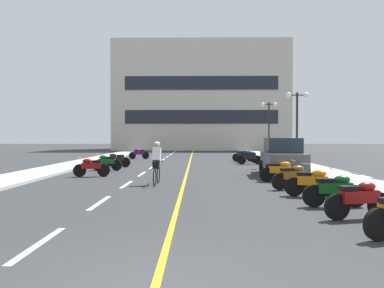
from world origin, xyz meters
The scene contains 33 objects.
ground_plane centered at (0.00, 21.00, 0.00)m, with size 140.00×140.00×0.00m, color #2D3033.
curb_left centered at (-7.20, 24.00, 0.06)m, with size 2.40×72.00×0.12m, color #A8A8A3.
curb_right centered at (7.20, 24.00, 0.06)m, with size 2.40×72.00×0.12m, color #A8A8A3.
lane_dash_0 centered at (-2.00, 2.00, 0.00)m, with size 0.14×2.20×0.01m, color silver.
lane_dash_1 centered at (-2.00, 6.00, 0.00)m, with size 0.14×2.20×0.01m, color silver.
lane_dash_2 centered at (-2.00, 10.00, 0.00)m, with size 0.14×2.20×0.01m, color silver.
lane_dash_3 centered at (-2.00, 14.00, 0.00)m, with size 0.14×2.20×0.01m, color silver.
lane_dash_4 centered at (-2.00, 18.00, 0.00)m, with size 0.14×2.20×0.01m, color silver.
lane_dash_5 centered at (-2.00, 22.00, 0.00)m, with size 0.14×2.20×0.01m, color silver.
lane_dash_6 centered at (-2.00, 26.00, 0.00)m, with size 0.14×2.20×0.01m, color silver.
lane_dash_7 centered at (-2.00, 30.00, 0.00)m, with size 0.14×2.20×0.01m, color silver.
lane_dash_8 centered at (-2.00, 34.00, 0.00)m, with size 0.14×2.20×0.01m, color silver.
lane_dash_9 centered at (-2.00, 38.00, 0.00)m, with size 0.14×2.20×0.01m, color silver.
lane_dash_10 centered at (-2.00, 42.00, 0.00)m, with size 0.14×2.20×0.01m, color silver.
lane_dash_11 centered at (-2.00, 46.00, 0.00)m, with size 0.14×2.20×0.01m, color silver.
centre_line_yellow centered at (0.25, 24.00, 0.00)m, with size 0.12×66.00×0.01m, color gold.
office_building centered at (1.38, 49.50, 7.61)m, with size 24.58×9.13×15.22m.
street_lamp_mid centered at (7.08, 18.73, 3.51)m, with size 1.46×0.36×4.56m.
street_lamp_far centered at (7.20, 28.28, 3.68)m, with size 1.46×0.36×4.83m.
parked_car_near centered at (4.93, 13.44, 0.92)m, with size 2.16×4.31×1.82m.
motorcycle_1 centered at (4.48, 4.01, 0.47)m, with size 1.68×0.65×0.92m.
motorcycle_2 centered at (4.46, 5.43, 0.47)m, with size 1.70×0.60×0.92m.
motorcycle_3 centered at (4.39, 7.07, 0.47)m, with size 1.68×0.67×0.92m.
motorcycle_4 centered at (4.23, 8.73, 0.47)m, with size 1.65×0.75×0.92m.
motorcycle_5 centered at (4.25, 10.84, 0.47)m, with size 1.70×0.60×0.92m.
motorcycle_6 centered at (-4.19, 12.72, 0.47)m, with size 1.70×0.60×0.92m.
motorcycle_7 centered at (-4.25, 15.88, 0.47)m, with size 1.70×0.60×0.92m.
motorcycle_8 centered at (-4.18, 17.93, 0.47)m, with size 1.68×0.66×0.92m.
motorcycle_9 centered at (4.39, 20.49, 0.47)m, with size 1.70×0.60×0.92m.
motorcycle_10 centered at (4.39, 21.93, 0.47)m, with size 1.67×0.69×0.92m.
motorcycle_11 centered at (4.32, 23.49, 0.47)m, with size 1.68×0.64×0.92m.
motorcycle_12 centered at (-4.12, 26.35, 0.47)m, with size 1.69×0.60×0.92m.
cyclist_rider centered at (-0.81, 9.93, 0.89)m, with size 0.42×1.77×1.71m.
Camera 1 is at (0.77, -4.33, 1.89)m, focal length 34.18 mm.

